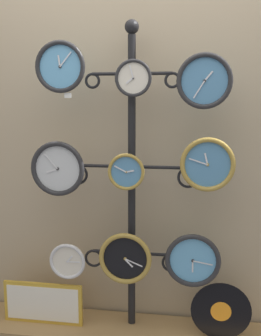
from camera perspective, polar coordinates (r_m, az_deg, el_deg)
shop_wall at (r=2.49m, az=0.74°, el=8.10°), size 4.40×0.04×2.80m
low_shelf at (r=2.69m, az=-0.04°, el=-22.69°), size 2.20×0.36×0.06m
display_stand at (r=2.45m, az=0.18°, el=-8.37°), size 0.80×0.39×1.93m
clock_top_left at (r=2.32m, az=-10.15°, el=14.26°), size 0.29×0.04×0.29m
clock_top_center at (r=2.26m, az=0.42°, el=12.91°), size 0.21×0.04×0.21m
clock_top_right at (r=2.23m, az=10.68°, el=12.30°), size 0.31×0.04×0.31m
clock_middle_left at (r=2.36m, az=-10.51°, el=-0.10°), size 0.33×0.04×0.33m
clock_middle_center at (r=2.27m, az=-0.61°, el=-0.55°), size 0.22×0.04×0.22m
clock_middle_right at (r=2.25m, az=11.12°, el=0.49°), size 0.31×0.04×0.31m
clock_bottom_left at (r=2.52m, az=-9.11°, el=-13.20°), size 0.23×0.04×0.23m
clock_bottom_center at (r=2.40m, az=-0.77°, el=-12.98°), size 0.32×0.04×0.32m
clock_bottom_right at (r=2.37m, az=9.02°, el=-13.11°), size 0.32×0.04×0.32m
vinyl_record at (r=2.53m, az=12.99°, el=-19.60°), size 0.36×0.01×0.36m
picture_frame at (r=2.71m, az=-12.59°, el=-18.59°), size 0.52×0.02×0.27m
price_tag_upper at (r=2.30m, az=-9.08°, el=10.36°), size 0.04×0.00×0.03m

